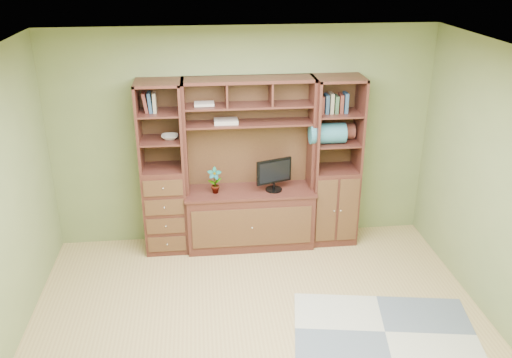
{
  "coord_description": "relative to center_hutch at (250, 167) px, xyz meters",
  "views": [
    {
      "loc": [
        -0.5,
        -4.09,
        3.37
      ],
      "look_at": [
        0.07,
        1.2,
        1.1
      ],
      "focal_mm": 38.0,
      "sensor_mm": 36.0,
      "label": 1
    }
  ],
  "objects": [
    {
      "name": "center_hutch",
      "position": [
        0.0,
        0.0,
        0.0
      ],
      "size": [
        1.54,
        0.53,
        2.05
      ],
      "primitive_type": "cube",
      "color": "#441E17",
      "rests_on": "ground"
    },
    {
      "name": "rug",
      "position": [
        1.11,
        -1.81,
        -1.02
      ],
      "size": [
        1.88,
        1.41,
        0.01
      ],
      "primitive_type": "cube",
      "rotation": [
        0.0,
        0.0,
        -0.17
      ],
      "color": "gray",
      "rests_on": "ground"
    },
    {
      "name": "monitor",
      "position": [
        0.28,
        -0.03,
        -0.03
      ],
      "size": [
        0.48,
        0.33,
        0.54
      ],
      "primitive_type": "cube",
      "rotation": [
        0.0,
        0.0,
        0.33
      ],
      "color": "black",
      "rests_on": "center_hutch"
    },
    {
      "name": "blanket_red",
      "position": [
        1.08,
        0.12,
        0.36
      ],
      "size": [
        0.33,
        0.19,
        0.19
      ],
      "primitive_type": "cube",
      "color": "brown",
      "rests_on": "right_tower"
    },
    {
      "name": "orchid",
      "position": [
        -0.41,
        -0.03,
        -0.14
      ],
      "size": [
        0.16,
        0.11,
        0.31
      ],
      "primitive_type": "imported",
      "color": "#964333",
      "rests_on": "center_hutch"
    },
    {
      "name": "bowl",
      "position": [
        -0.9,
        0.04,
        0.39
      ],
      "size": [
        0.19,
        0.19,
        0.05
      ],
      "primitive_type": "imported",
      "color": "beige",
      "rests_on": "left_tower"
    },
    {
      "name": "room",
      "position": [
        -0.06,
        -1.73,
        0.28
      ],
      "size": [
        4.6,
        4.1,
        2.64
      ],
      "color": "tan",
      "rests_on": "ground"
    },
    {
      "name": "magazines",
      "position": [
        -0.26,
        0.09,
        0.54
      ],
      "size": [
        0.27,
        0.2,
        0.04
      ],
      "primitive_type": "cube",
      "color": "#B7A99B",
      "rests_on": "center_hutch"
    },
    {
      "name": "blanket_teal",
      "position": [
        0.9,
        -0.01,
        0.38
      ],
      "size": [
        0.41,
        0.24,
        0.24
      ],
      "primitive_type": "cube",
      "color": "#2E6979",
      "rests_on": "right_tower"
    },
    {
      "name": "right_tower",
      "position": [
        1.02,
        0.04,
        0.0
      ],
      "size": [
        0.55,
        0.45,
        2.05
      ],
      "primitive_type": "cube",
      "color": "#441E17",
      "rests_on": "ground"
    },
    {
      "name": "left_tower",
      "position": [
        -1.0,
        0.04,
        0.0
      ],
      "size": [
        0.5,
        0.45,
        2.05
      ],
      "primitive_type": "cube",
      "color": "#441E17",
      "rests_on": "ground"
    }
  ]
}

